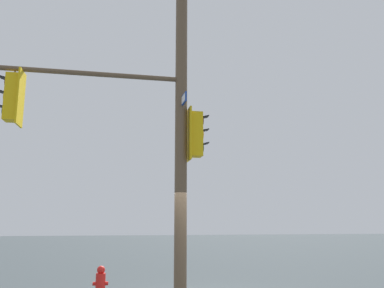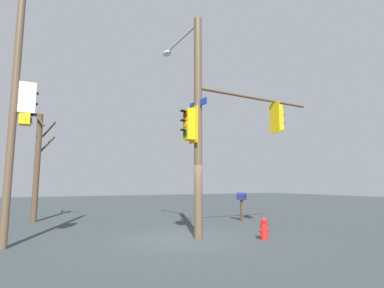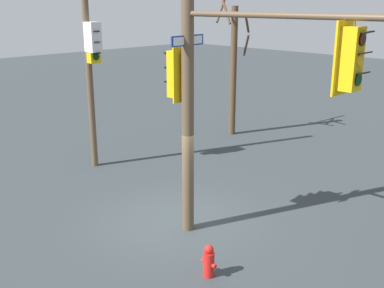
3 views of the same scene
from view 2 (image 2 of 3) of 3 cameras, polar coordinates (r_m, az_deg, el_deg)
ground_plane at (r=10.72m, az=-1.34°, el=-17.45°), size 80.00×80.00×0.00m
main_signal_pole_assembly at (r=11.40m, az=3.66°, el=5.42°), size 6.19×3.63×8.02m
secondary_pole_assembly at (r=10.74m, az=-29.72°, el=6.51°), size 0.77×0.39×8.41m
fire_hydrant at (r=10.80m, az=13.41°, el=-15.33°), size 0.38×0.24×0.73m
mailbox at (r=15.78m, az=9.29°, el=-10.12°), size 0.43×0.50×1.41m
bare_tree_behind_pole at (r=17.10m, az=-27.11°, el=-3.02°), size 1.51×1.51×6.18m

